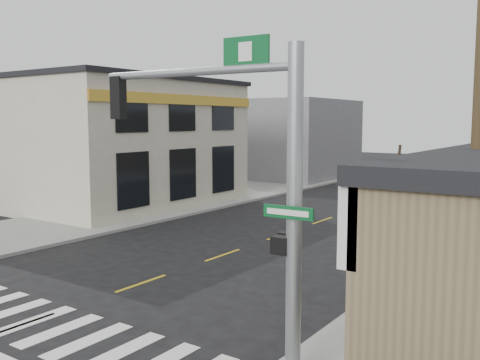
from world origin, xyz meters
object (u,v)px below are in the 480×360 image
Objects in this scene: guide_sign at (428,222)px; fire_hydrant at (385,317)px; bare_tree at (432,164)px; traffic_signal_pole at (259,175)px; utility_pole_near at (479,122)px; lamp_post at (479,161)px.

fire_hydrant is (0.50, -5.02, -1.26)m from guide_sign.
fire_hydrant is at bearing 161.28° from bare_tree.
guide_sign is at bearing 81.41° from traffic_signal_pole.
traffic_signal_pole is 4.10m from utility_pole_near.
fire_hydrant is 0.12× the size of lamp_post.
lamp_post is (0.79, 2.84, 1.65)m from guide_sign.
lamp_post is (1.67, 10.80, -0.35)m from traffic_signal_pole.
traffic_signal_pole reaches higher than bare_tree.
traffic_signal_pole is 1.08× the size of lamp_post.
lamp_post is 0.63× the size of utility_pole_near.
traffic_signal_pole is at bearing -120.20° from guide_sign.
utility_pole_near is at bearing -91.45° from guide_sign.
bare_tree is (1.44, -5.34, 2.14)m from guide_sign.
guide_sign is 0.44× the size of lamp_post.
utility_pole_near is at bearing -86.31° from lamp_post.
guide_sign is at bearing 105.08° from bare_tree.
lamp_post is (0.29, 7.86, 2.91)m from fire_hydrant.
lamp_post is at bearing 87.86° from fire_hydrant.
lamp_post reaches higher than guide_sign.
guide_sign is (0.88, 7.96, -2.00)m from traffic_signal_pole.
traffic_signal_pole is at bearing -115.10° from fire_hydrant.
bare_tree is at bearing 161.24° from utility_pole_near.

